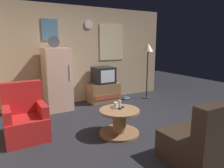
{
  "coord_description": "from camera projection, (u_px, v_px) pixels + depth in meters",
  "views": [
    {
      "loc": [
        -2.1,
        -2.88,
        1.65
      ],
      "look_at": [
        0.08,
        0.9,
        0.75
      ],
      "focal_mm": 33.26,
      "sensor_mm": 36.0,
      "label": 1
    }
  ],
  "objects": [
    {
      "name": "wall_with_art",
      "position": [
        81.0,
        55.0,
        5.63
      ],
      "size": [
        5.2,
        0.12,
        2.55
      ],
      "color": "tan",
      "rests_on": "ground_plane"
    },
    {
      "name": "armchair",
      "position": [
        25.0,
        119.0,
        3.57
      ],
      "size": [
        0.68,
        0.68,
        0.96
      ],
      "color": "red",
      "rests_on": "ground_plane"
    },
    {
      "name": "fridge",
      "position": [
        57.0,
        79.0,
        4.99
      ],
      "size": [
        0.6,
        0.62,
        1.77
      ],
      "color": "beige",
      "rests_on": "ground_plane"
    },
    {
      "name": "ground_plane",
      "position": [
        133.0,
        133.0,
        3.81
      ],
      "size": [
        12.0,
        12.0,
        0.0
      ],
      "primitive_type": "plane",
      "color": "#232328"
    },
    {
      "name": "mug_ceramic_white",
      "position": [
        116.0,
        104.0,
        3.84
      ],
      "size": [
        0.08,
        0.08,
        0.09
      ],
      "primitive_type": "cylinder",
      "color": "silver",
      "rests_on": "coffee_table"
    },
    {
      "name": "standing_lamp",
      "position": [
        148.0,
        52.0,
        5.89
      ],
      "size": [
        0.32,
        0.32,
        1.59
      ],
      "color": "#332D28",
      "rests_on": "ground_plane"
    },
    {
      "name": "crt_tv",
      "position": [
        103.0,
        75.0,
        5.68
      ],
      "size": [
        0.54,
        0.51,
        0.44
      ],
      "color": "black",
      "rests_on": "tv_stand"
    },
    {
      "name": "wine_glass",
      "position": [
        120.0,
        105.0,
        3.73
      ],
      "size": [
        0.05,
        0.05,
        0.15
      ],
      "primitive_type": "cylinder",
      "color": "silver",
      "rests_on": "coffee_table"
    },
    {
      "name": "remote_control",
      "position": [
        121.0,
        108.0,
        3.76
      ],
      "size": [
        0.15,
        0.11,
        0.02
      ],
      "primitive_type": "cube",
      "rotation": [
        0.0,
        0.0,
        0.53
      ],
      "color": "black",
      "rests_on": "coffee_table"
    },
    {
      "name": "couch",
      "position": [
        221.0,
        135.0,
        3.03
      ],
      "size": [
        1.7,
        0.8,
        0.92
      ],
      "color": "#38281E",
      "rests_on": "ground_plane"
    },
    {
      "name": "tv_stand",
      "position": [
        103.0,
        92.0,
        5.77
      ],
      "size": [
        0.84,
        0.53,
        0.52
      ],
      "color": "#8E6642",
      "rests_on": "ground_plane"
    },
    {
      "name": "coffee_table",
      "position": [
        119.0,
        122.0,
        3.74
      ],
      "size": [
        0.72,
        0.72,
        0.46
      ],
      "color": "#8E6642",
      "rests_on": "ground_plane"
    },
    {
      "name": "book_stack",
      "position": [
        126.0,
        98.0,
        6.04
      ],
      "size": [
        0.18,
        0.18,
        0.07
      ],
      "color": "#76A5B9",
      "rests_on": "ground_plane"
    }
  ]
}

